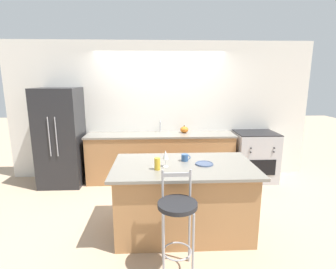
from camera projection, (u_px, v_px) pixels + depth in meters
ground_plane at (161, 186)px, 4.93m from camera, size 18.00×18.00×0.00m
wall_back at (160, 111)px, 5.27m from camera, size 6.00×0.07×2.70m
back_counter at (161, 157)px, 5.17m from camera, size 2.85×0.63×0.94m
sink_faucet at (160, 125)px, 5.22m from camera, size 0.02×0.13×0.22m
kitchen_island at (183, 198)px, 3.43m from camera, size 1.80×1.06×0.92m
refrigerator at (61, 137)px, 4.90m from camera, size 0.76×0.76×1.83m
oven_range at (255, 156)px, 5.19m from camera, size 0.78×0.70×0.96m
bar_stool_near at (177, 216)px, 2.65m from camera, size 0.40×0.40×1.08m
dinner_plate at (204, 164)px, 3.34m from camera, size 0.23×0.23×0.02m
wine_glass at (166, 155)px, 3.23m from camera, size 0.07×0.07×0.21m
coffee_mug at (185, 158)px, 3.47m from camera, size 0.12×0.09×0.09m
tumbler_cup at (157, 164)px, 3.13m from camera, size 0.07×0.07×0.15m
pumpkin_decoration at (184, 130)px, 5.15m from camera, size 0.16×0.16×0.15m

